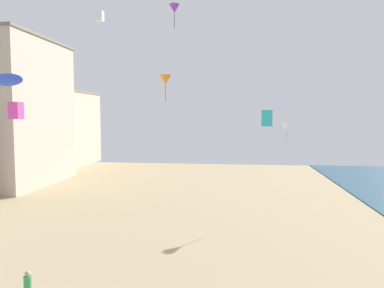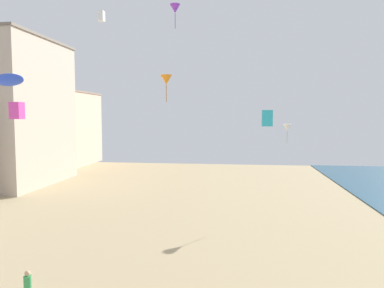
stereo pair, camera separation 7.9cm
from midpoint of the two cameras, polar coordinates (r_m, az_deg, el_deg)
name	(u,v)px [view 1 (the left image)]	position (r m, az deg, el deg)	size (l,w,h in m)	color
boardwalk_hotel_far	(56,128)	(67.08, -20.76, 2.32)	(11.09, 14.04, 12.66)	beige
kite_flyer	(28,287)	(18.55, -24.60, -19.81)	(0.34, 0.34, 1.64)	#383D4C
kite_magenta_box	(16,111)	(36.48, -26.09, 4.76)	(0.98, 0.98, 1.54)	#DB3D9E
kite_cyan_box	(267,118)	(24.36, 11.63, 4.01)	(0.68, 0.68, 1.07)	#2DB7CC
kite_white_delta	(287,127)	(34.65, 14.63, 2.54)	(0.79, 0.79, 1.80)	white
kite_purple_delta	(174,9)	(37.32, -2.86, 20.55)	(1.01, 1.01, 2.30)	purple
kite_blue_parafoil	(8,80)	(33.49, -27.13, 9.03)	(2.65, 0.74, 1.03)	blue
kite_orange_delta	(165,80)	(43.47, -4.27, 10.06)	(1.41, 1.41, 3.20)	orange
kite_white_box_2	(100,16)	(45.97, -14.36, 18.98)	(0.73, 0.73, 1.15)	white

